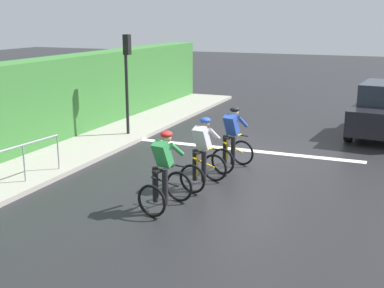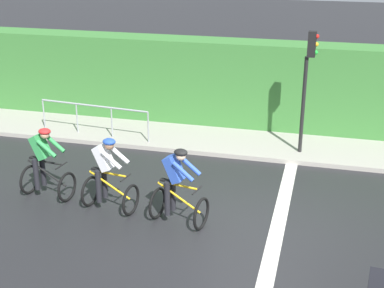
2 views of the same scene
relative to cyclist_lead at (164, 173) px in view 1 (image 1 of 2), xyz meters
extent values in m
plane|color=black|center=(-0.15, -4.85, -0.80)|extent=(80.00, 80.00, 0.00)
cube|color=#9E998E|center=(4.64, -2.85, -0.74)|extent=(2.80, 23.12, 0.12)
cube|color=gray|center=(5.54, -2.85, -0.56)|extent=(0.44, 23.12, 0.47)
cube|color=#387533|center=(5.84, -2.85, 0.52)|extent=(1.10, 23.12, 2.64)
cube|color=silver|center=(-0.15, -5.23, -0.79)|extent=(7.00, 0.30, 0.01)
torus|color=black|center=(-0.08, -0.54, -0.46)|extent=(0.68, 0.16, 0.68)
torus|color=black|center=(0.07, 0.47, -0.46)|extent=(0.68, 0.16, 0.68)
cylinder|color=black|center=(-0.01, -0.04, -0.21)|extent=(0.18, 0.98, 0.51)
cylinder|color=black|center=(0.04, 0.26, -0.18)|extent=(0.04, 0.04, 0.55)
cylinder|color=black|center=(-0.01, -0.09, 0.07)|extent=(0.14, 0.71, 0.04)
cube|color=black|center=(0.04, 0.26, 0.11)|extent=(0.13, 0.23, 0.04)
cylinder|color=black|center=(-0.06, -0.44, 0.04)|extent=(0.42, 0.09, 0.03)
cube|color=green|center=(0.01, 0.06, 0.41)|extent=(0.36, 0.45, 0.57)
sphere|color=tan|center=(-0.01, -0.09, 0.72)|extent=(0.20, 0.20, 0.20)
ellipsoid|color=red|center=(-0.01, -0.09, 0.79)|extent=(0.28, 0.31, 0.14)
cylinder|color=black|center=(0.14, 0.15, -0.23)|extent=(0.12, 0.12, 0.74)
cylinder|color=black|center=(-0.10, 0.18, -0.23)|extent=(0.12, 0.12, 0.74)
cylinder|color=green|center=(0.13, -0.24, 0.47)|extent=(0.16, 0.49, 0.37)
cylinder|color=green|center=(-0.19, -0.20, 0.47)|extent=(0.16, 0.49, 0.37)
torus|color=black|center=(-0.32, -2.14, -0.46)|extent=(0.68, 0.17, 0.68)
torus|color=black|center=(-0.15, -1.14, -0.46)|extent=(0.68, 0.17, 0.68)
cylinder|color=gold|center=(-0.23, -1.64, -0.21)|extent=(0.20, 0.98, 0.51)
cylinder|color=gold|center=(-0.19, -1.34, -0.18)|extent=(0.04, 0.04, 0.55)
cylinder|color=gold|center=(-0.24, -1.69, 0.07)|extent=(0.16, 0.71, 0.04)
cube|color=black|center=(-0.19, -1.34, 0.11)|extent=(0.13, 0.23, 0.04)
cylinder|color=black|center=(-0.30, -2.04, 0.04)|extent=(0.42, 0.10, 0.03)
cube|color=white|center=(-0.22, -1.54, 0.41)|extent=(0.36, 0.45, 0.57)
sphere|color=#9E7051|center=(-0.24, -1.69, 0.72)|extent=(0.20, 0.20, 0.20)
ellipsoid|color=#264CB2|center=(-0.24, -1.69, 0.79)|extent=(0.28, 0.32, 0.14)
cylinder|color=black|center=(-0.08, -1.46, -0.23)|extent=(0.12, 0.12, 0.74)
cylinder|color=black|center=(-0.32, -1.42, -0.23)|extent=(0.12, 0.12, 0.74)
cylinder|color=white|center=(-0.11, -1.85, 0.47)|extent=(0.17, 0.49, 0.37)
cylinder|color=white|center=(-0.42, -1.79, 0.47)|extent=(0.17, 0.49, 0.37)
torus|color=black|center=(-0.54, -3.73, -0.46)|extent=(0.68, 0.20, 0.68)
torus|color=black|center=(-0.32, -2.73, -0.46)|extent=(0.68, 0.20, 0.68)
cylinder|color=gold|center=(-0.43, -3.23, -0.21)|extent=(0.25, 0.98, 0.51)
cylinder|color=gold|center=(-0.36, -2.93, -0.18)|extent=(0.04, 0.04, 0.55)
cylinder|color=gold|center=(-0.44, -3.28, 0.07)|extent=(0.19, 0.71, 0.04)
cube|color=black|center=(-0.36, -2.93, 0.11)|extent=(0.14, 0.24, 0.04)
cylinder|color=black|center=(-0.52, -3.63, 0.04)|extent=(0.42, 0.12, 0.03)
cube|color=#2D51B7|center=(-0.41, -3.13, 0.41)|extent=(0.38, 0.46, 0.57)
sphere|color=beige|center=(-0.44, -3.28, 0.72)|extent=(0.20, 0.20, 0.20)
ellipsoid|color=black|center=(-0.44, -3.28, 0.79)|extent=(0.29, 0.32, 0.14)
cylinder|color=black|center=(-0.27, -3.06, -0.23)|extent=(0.12, 0.12, 0.74)
cylinder|color=black|center=(-0.50, -3.01, -0.23)|extent=(0.12, 0.12, 0.74)
cylinder|color=#2D51B7|center=(-0.31, -3.45, 0.47)|extent=(0.19, 0.49, 0.37)
cylinder|color=#2D51B7|center=(-0.62, -3.38, 0.47)|extent=(0.19, 0.49, 0.37)
cube|color=black|center=(-3.88, -8.77, -0.10)|extent=(2.10, 4.25, 0.80)
cylinder|color=black|center=(-2.92, -7.59, -0.48)|extent=(0.28, 0.66, 0.64)
cylinder|color=black|center=(-3.18, -10.12, -0.48)|extent=(0.28, 0.66, 0.64)
cube|color=#EAEACC|center=(-3.17, -6.82, 0.00)|extent=(0.29, 0.11, 0.16)
cylinder|color=black|center=(3.90, -5.38, 0.55)|extent=(0.10, 0.10, 2.70)
cube|color=black|center=(3.90, -5.48, 2.22)|extent=(0.21, 0.21, 0.64)
sphere|color=red|center=(3.90, -5.59, 2.42)|extent=(0.11, 0.11, 0.11)
sphere|color=orange|center=(3.90, -5.59, 2.22)|extent=(0.11, 0.11, 0.11)
sphere|color=green|center=(3.90, -5.59, 2.02)|extent=(0.11, 0.11, 0.11)
cylinder|color=#999EA3|center=(3.74, 0.48, 0.20)|extent=(0.39, 3.40, 0.05)
cylinder|color=#999EA3|center=(3.57, -1.22, -0.30)|extent=(0.04, 0.04, 1.00)
cylinder|color=#999EA3|center=(3.68, -0.09, -0.30)|extent=(0.04, 0.04, 1.00)
camera|label=1|loc=(-4.27, 8.88, 3.11)|focal=47.18mm
camera|label=2|loc=(-10.08, -6.00, 4.87)|focal=51.45mm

